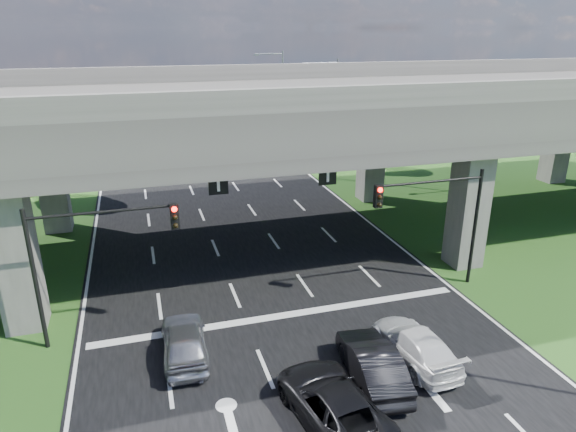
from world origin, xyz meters
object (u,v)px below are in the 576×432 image
streetlight_far (332,111)px  car_white (415,345)px  signal_left (90,248)px  car_dark (372,363)px  car_silver (184,340)px  signal_right (439,210)px  streetlight_beyond (279,90)px  car_trailing (334,404)px

streetlight_far → car_white: bearing=-103.7°
signal_left → car_dark: signal_left is taller
car_silver → car_dark: car_dark is taller
signal_right → streetlight_beyond: bearing=86.4°
streetlight_beyond → car_silver: size_ratio=2.32×
car_silver → car_dark: (6.44, -3.48, 0.02)m
car_dark → car_trailing: bearing=43.4°
streetlight_beyond → signal_right: bearing=-93.6°
streetlight_far → car_silver: bearing=-123.4°
streetlight_far → car_trailing: bearing=-110.9°
streetlight_beyond → car_white: 41.88m
signal_right → streetlight_far: streetlight_far is taller
streetlight_beyond → car_silver: streetlight_beyond is taller
signal_right → streetlight_far: 20.25m
car_white → car_dark: bearing=14.8°
car_silver → car_white: size_ratio=0.93×
signal_right → car_white: bearing=-127.4°
signal_left → car_trailing: 11.04m
signal_left → car_dark: bearing=-30.9°
signal_left → streetlight_beyond: streetlight_beyond is taller
signal_right → car_trailing: 11.52m
signal_left → streetlight_far: streetlight_far is taller
car_silver → car_dark: size_ratio=0.95×
signal_left → car_dark: (9.62, -5.76, -3.41)m
streetlight_beyond → car_trailing: size_ratio=1.92×
streetlight_far → car_white: size_ratio=2.17×
car_silver → signal_left: bearing=-33.2°
streetlight_beyond → signal_left: bearing=-116.4°
car_white → streetlight_beyond: bearing=-101.8°
signal_right → car_white: size_ratio=1.30×
car_dark → car_white: size_ratio=0.98×
car_silver → car_trailing: car_silver is taller
streetlight_beyond → car_white: bearing=-98.5°
signal_right → streetlight_far: (2.27, 20.06, 1.66)m
car_silver → streetlight_beyond: bearing=-108.7°
streetlight_far → streetlight_beyond: 16.00m
signal_right → car_white: (-3.87, -5.05, -3.49)m
streetlight_beyond → car_dark: 42.93m
signal_left → streetlight_beyond: 40.30m
streetlight_beyond → car_white: streetlight_beyond is taller
car_dark → car_white: (2.16, 0.71, -0.08)m
streetlight_beyond → car_dark: size_ratio=2.20×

